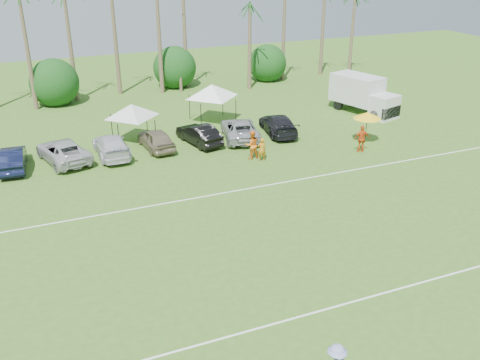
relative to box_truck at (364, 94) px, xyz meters
name	(u,v)px	position (x,y,z in m)	size (l,w,h in m)	color
ground	(325,349)	(-18.61, -24.79, -1.69)	(120.00, 120.00, 0.00)	#3C661E
field_lines	(242,245)	(-18.61, -16.79, -1.69)	(80.00, 12.10, 0.01)	white
palm_tree_4	(69,20)	(-22.61, 13.21, 5.79)	(2.40, 2.40, 8.90)	brown
palm_tree_5	(113,7)	(-18.61, 13.21, 6.66)	(2.40, 2.40, 9.90)	brown
palm_tree_8	(245,11)	(-5.61, 13.21, 5.79)	(2.40, 2.40, 8.90)	brown
palm_tree_9	(290,0)	(-0.61, 13.21, 6.66)	(2.40, 2.40, 9.90)	brown
bush_tree_1	(54,82)	(-24.61, 14.21, 0.11)	(4.00, 4.00, 4.00)	brown
bush_tree_2	(178,71)	(-12.61, 14.21, 0.11)	(4.00, 4.00, 4.00)	brown
bush_tree_3	(267,64)	(-2.61, 14.21, 0.11)	(4.00, 4.00, 4.00)	brown
sideline_player_a	(262,149)	(-12.95, -6.90, -0.88)	(0.59, 0.39, 1.62)	orange
sideline_player_b	(252,145)	(-13.43, -6.28, -0.69)	(0.98, 0.76, 2.01)	orange
sideline_player_c	(362,139)	(-5.68, -8.13, -0.71)	(1.15, 0.48, 1.96)	#D85318
box_truck	(364,94)	(0.00, 0.00, 0.00)	(3.97, 6.54, 3.16)	silver
canopy_tent_left	(131,104)	(-20.23, 0.27, 1.22)	(4.19, 4.19, 3.40)	black
canopy_tent_right	(212,84)	(-13.13, 2.50, 1.51)	(4.61, 4.61, 3.74)	black
market_umbrella	(367,115)	(-4.28, -6.64, 0.43)	(2.13, 2.13, 2.37)	black
parked_car_1	(12,159)	(-28.78, -1.99, -0.95)	(1.58, 4.52, 1.49)	black
parked_car_2	(63,151)	(-25.54, -1.81, -0.95)	(2.47, 5.36, 1.49)	#B9B9B9
parked_car_3	(111,146)	(-22.31, -1.99, -0.95)	(2.09, 5.13, 1.49)	silver
parked_car_4	(156,139)	(-19.07, -1.89, -0.95)	(1.76, 4.37, 1.49)	#84765C
parked_car_5	(199,134)	(-15.84, -2.04, -0.95)	(1.58, 4.52, 1.49)	black
parked_car_6	(240,129)	(-12.60, -2.16, -0.95)	(2.47, 5.36, 1.49)	#A0A0A3
parked_car_7	(278,124)	(-9.36, -2.20, -0.95)	(2.09, 5.13, 1.49)	black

